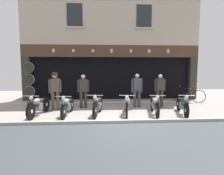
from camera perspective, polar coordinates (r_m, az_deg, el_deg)
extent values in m
cube|color=#9E948E|center=(12.01, -0.01, -3.79)|extent=(22.60, 10.00, 0.08)
cube|color=#A1A693|center=(7.21, 2.63, -10.06)|extent=(22.60, 0.16, 0.18)
cube|color=black|center=(14.14, -0.64, 3.16)|extent=(9.76, 4.00, 2.60)
cube|color=#332D28|center=(12.75, -23.53, 2.35)|extent=(0.44, 0.36, 2.60)
cube|color=#332D28|center=(13.36, 22.25, 2.54)|extent=(0.44, 0.36, 2.60)
cube|color=#23282D|center=(12.39, -0.18, 3.36)|extent=(9.33, 0.03, 2.18)
cube|color=#4B3122|center=(11.99, -0.05, 10.54)|extent=(10.60, 0.24, 0.70)
cube|color=#DBC684|center=(12.12, -16.63, 10.24)|extent=(0.14, 0.03, 0.20)
cube|color=#DBC684|center=(11.92, -11.14, 10.45)|extent=(0.14, 0.03, 0.16)
cube|color=#DBC684|center=(11.83, -5.54, 10.57)|extent=(0.14, 0.03, 0.16)
cube|color=#DBC684|center=(11.85, -0.14, 10.59)|extent=(0.14, 0.03, 0.22)
cube|color=#DBC684|center=(11.98, 5.49, 10.51)|extent=(0.14, 0.03, 0.18)
cube|color=#DBC684|center=(12.21, 10.75, 10.35)|extent=(0.14, 0.03, 0.19)
cube|color=#DBC684|center=(12.55, 15.96, 10.11)|extent=(0.14, 0.03, 0.22)
cube|color=#B9AA97|center=(12.39, -0.08, 19.92)|extent=(10.60, 0.40, 3.37)
cube|color=#23282D|center=(12.24, -10.79, 19.99)|extent=(0.90, 0.02, 1.30)
cube|color=#B9AA97|center=(12.05, -10.75, 16.81)|extent=(1.10, 0.12, 0.10)
cube|color=#23282D|center=(12.45, 9.28, 19.77)|extent=(0.90, 0.02, 1.30)
cube|color=#B9AA97|center=(12.27, 9.27, 16.64)|extent=(1.10, 0.12, 0.10)
cylinder|color=black|center=(8.07, -22.48, -6.44)|extent=(0.16, 0.66, 0.66)
cylinder|color=silver|center=(8.07, -22.48, -6.44)|extent=(0.12, 0.16, 0.15)
cylinder|color=black|center=(9.30, -18.62, -4.69)|extent=(0.17, 0.66, 0.66)
cylinder|color=silver|center=(9.30, -18.62, -4.69)|extent=(0.13, 0.16, 0.15)
cube|color=black|center=(8.66, -20.44, -4.72)|extent=(0.25, 1.27, 0.07)
cube|color=slate|center=(8.67, -20.42, -5.18)|extent=(0.24, 0.35, 0.26)
ellipsoid|color=#A59987|center=(8.47, -20.96, -3.60)|extent=(0.28, 0.49, 0.20)
ellipsoid|color=#38281E|center=(8.85, -19.80, -3.29)|extent=(0.24, 0.33, 0.10)
cube|color=black|center=(8.00, -22.58, -3.99)|extent=(0.15, 0.37, 0.04)
sphere|color=silver|center=(8.03, -22.43, -2.86)|extent=(0.15, 0.15, 0.15)
cylinder|color=silver|center=(8.02, -22.45, -2.30)|extent=(0.62, 0.11, 0.02)
cylinder|color=silver|center=(8.05, -22.43, -4.36)|extent=(0.08, 0.29, 0.60)
cylinder|color=black|center=(7.77, -13.95, -6.84)|extent=(0.12, 0.61, 0.60)
cylinder|color=silver|center=(7.77, -13.95, -6.84)|extent=(0.11, 0.14, 0.13)
cylinder|color=black|center=(9.09, -11.73, -4.92)|extent=(0.13, 0.61, 0.60)
cylinder|color=silver|center=(9.09, -11.73, -4.92)|extent=(0.12, 0.14, 0.13)
cube|color=#143F24|center=(8.40, -12.77, -5.01)|extent=(0.17, 1.28, 0.07)
cube|color=slate|center=(8.42, -12.76, -5.47)|extent=(0.23, 0.34, 0.26)
ellipsoid|color=gray|center=(8.21, -13.08, -3.85)|extent=(0.26, 0.48, 0.20)
ellipsoid|color=#38281E|center=(8.61, -12.41, -3.51)|extent=(0.22, 0.32, 0.10)
cube|color=#143F24|center=(7.71, -14.01, -4.51)|extent=(0.13, 0.37, 0.04)
sphere|color=silver|center=(7.73, -13.93, -3.13)|extent=(0.15, 0.15, 0.15)
cylinder|color=silver|center=(7.72, -13.95, -2.54)|extent=(0.62, 0.07, 0.02)
cylinder|color=silver|center=(7.75, -13.93, -4.69)|extent=(0.05, 0.23, 0.62)
cylinder|color=black|center=(7.61, -5.00, -6.68)|extent=(0.18, 0.68, 0.67)
cylinder|color=silver|center=(7.61, -5.00, -6.68)|extent=(0.12, 0.16, 0.15)
cylinder|color=black|center=(8.87, -3.44, -4.84)|extent=(0.19, 0.68, 0.67)
cylinder|color=silver|center=(8.87, -3.44, -4.84)|extent=(0.13, 0.16, 0.15)
cube|color=black|center=(8.22, -4.17, -4.87)|extent=(0.27, 1.20, 0.07)
cube|color=slate|center=(8.23, -4.16, -5.35)|extent=(0.25, 0.35, 0.26)
ellipsoid|color=#324E2D|center=(8.03, -4.37, -3.68)|extent=(0.29, 0.49, 0.20)
ellipsoid|color=#38281E|center=(8.41, -3.90, -3.36)|extent=(0.25, 0.33, 0.10)
cube|color=black|center=(7.54, -5.03, -4.03)|extent=(0.16, 0.37, 0.04)
sphere|color=silver|center=(7.57, -4.95, -2.89)|extent=(0.15, 0.15, 0.15)
cylinder|color=silver|center=(7.56, -4.96, -2.29)|extent=(0.62, 0.13, 0.02)
cylinder|color=silver|center=(7.59, -4.96, -4.48)|extent=(0.08, 0.27, 0.61)
cylinder|color=black|center=(7.71, 4.32, -6.64)|extent=(0.18, 0.64, 0.64)
cylinder|color=silver|center=(7.71, 4.32, -6.64)|extent=(0.12, 0.15, 0.14)
cylinder|color=black|center=(9.09, 4.55, -4.70)|extent=(0.18, 0.64, 0.64)
cylinder|color=silver|center=(9.09, 4.55, -4.70)|extent=(0.13, 0.16, 0.14)
cube|color=#1F2D4B|center=(8.38, 4.45, -4.79)|extent=(0.29, 1.29, 0.07)
cube|color=slate|center=(8.39, 4.45, -5.26)|extent=(0.25, 0.35, 0.26)
ellipsoid|color=#A2978A|center=(8.18, 4.44, -3.63)|extent=(0.29, 0.49, 0.20)
ellipsoid|color=#38281E|center=(8.60, 4.50, -3.29)|extent=(0.25, 0.33, 0.10)
cube|color=#1F2D4B|center=(7.65, 4.34, -4.17)|extent=(0.16, 0.37, 0.04)
sphere|color=silver|center=(7.68, 4.37, -2.90)|extent=(0.15, 0.15, 0.15)
cylinder|color=silver|center=(7.67, 4.37, -2.31)|extent=(0.62, 0.13, 0.02)
cylinder|color=silver|center=(7.69, 4.35, -4.47)|extent=(0.08, 0.29, 0.60)
cylinder|color=black|center=(7.85, 13.03, -6.54)|extent=(0.15, 0.65, 0.64)
cylinder|color=silver|center=(7.85, 13.03, -6.54)|extent=(0.12, 0.15, 0.14)
cylinder|color=black|center=(9.23, 11.59, -4.63)|extent=(0.16, 0.65, 0.64)
cylinder|color=silver|center=(9.23, 11.59, -4.63)|extent=(0.13, 0.15, 0.14)
cube|color=black|center=(8.52, 12.27, -4.71)|extent=(0.24, 1.31, 0.07)
cube|color=slate|center=(8.53, 12.26, -5.18)|extent=(0.24, 0.34, 0.26)
ellipsoid|color=#A7A290|center=(8.32, 12.48, -3.58)|extent=(0.28, 0.48, 0.20)
ellipsoid|color=#38281E|center=(8.74, 12.04, -3.24)|extent=(0.24, 0.32, 0.10)
cube|color=black|center=(7.79, 13.09, -4.09)|extent=(0.15, 0.37, 0.04)
sphere|color=silver|center=(7.82, 13.05, -2.86)|extent=(0.15, 0.15, 0.15)
cylinder|color=silver|center=(7.81, 13.06, -2.28)|extent=(0.62, 0.10, 0.02)
cylinder|color=silver|center=(7.83, 13.04, -4.40)|extent=(0.07, 0.29, 0.60)
cylinder|color=black|center=(8.25, 20.76, -6.23)|extent=(0.18, 0.63, 0.63)
cylinder|color=silver|center=(8.25, 20.76, -6.23)|extent=(0.12, 0.15, 0.14)
cylinder|color=black|center=(9.57, 18.76, -4.50)|extent=(0.19, 0.63, 0.63)
cylinder|color=silver|center=(9.57, 18.76, -4.50)|extent=(0.13, 0.16, 0.14)
cube|color=#1F3249|center=(8.88, 19.71, -4.54)|extent=(0.30, 1.26, 0.07)
cube|color=slate|center=(8.90, 19.70, -4.98)|extent=(0.26, 0.35, 0.26)
ellipsoid|color=#1C2628|center=(8.69, 20.01, -3.44)|extent=(0.30, 0.49, 0.20)
ellipsoid|color=#38281E|center=(9.09, 19.40, -3.14)|extent=(0.25, 0.33, 0.10)
cube|color=#1F3249|center=(8.19, 20.85, -3.95)|extent=(0.16, 0.37, 0.04)
sphere|color=silver|center=(8.22, 20.79, -2.73)|extent=(0.15, 0.15, 0.15)
cylinder|color=silver|center=(8.21, 20.81, -2.18)|extent=(0.61, 0.14, 0.02)
cylinder|color=silver|center=(8.23, 20.77, -4.20)|extent=(0.09, 0.29, 0.60)
cylinder|color=brown|center=(9.52, -15.43, -3.62)|extent=(0.15, 0.15, 0.90)
cylinder|color=brown|center=(9.52, -16.76, -3.67)|extent=(0.15, 0.15, 0.90)
cube|color=brown|center=(9.43, -16.22, 0.69)|extent=(0.42, 0.30, 0.59)
cube|color=white|center=(9.53, -16.25, 1.17)|extent=(0.14, 0.05, 0.33)
cube|color=maroon|center=(9.55, -16.25, 1.11)|extent=(0.05, 0.02, 0.31)
cylinder|color=brown|center=(9.44, -14.79, 0.46)|extent=(0.09, 0.09, 0.60)
cylinder|color=brown|center=(9.43, -17.64, 0.37)|extent=(0.09, 0.09, 0.60)
sphere|color=tan|center=(9.40, -16.30, 3.18)|extent=(0.21, 0.21, 0.21)
cylinder|color=#332D28|center=(9.40, -16.31, 3.54)|extent=(0.36, 0.36, 0.01)
cylinder|color=#332D28|center=(9.39, -16.32, 3.90)|extent=(0.23, 0.23, 0.12)
cylinder|color=#38332D|center=(9.73, -7.65, -3.45)|extent=(0.15, 0.15, 0.83)
cylinder|color=#38332D|center=(9.70, -8.94, -3.51)|extent=(0.15, 0.15, 0.83)
cube|color=#38332D|center=(9.62, -8.36, 0.59)|extent=(0.42, 0.30, 0.60)
cube|color=silver|center=(9.73, -8.47, 1.08)|extent=(0.14, 0.05, 0.34)
cube|color=navy|center=(9.74, -8.48, 1.01)|extent=(0.05, 0.02, 0.31)
cylinder|color=#38332D|center=(9.67, -6.98, 0.47)|extent=(0.09, 0.09, 0.58)
cylinder|color=#38332D|center=(9.59, -9.74, 0.38)|extent=(0.09, 0.09, 0.58)
sphere|color=tan|center=(9.59, -8.39, 3.05)|extent=(0.21, 0.21, 0.21)
cylinder|color=#3D424C|center=(9.92, 7.84, -3.19)|extent=(0.15, 0.15, 0.86)
cylinder|color=#3D424C|center=(9.87, 6.60, -3.22)|extent=(0.15, 0.15, 0.86)
cube|color=#3D424C|center=(9.81, 7.28, 0.91)|extent=(0.39, 0.24, 0.61)
cube|color=white|center=(9.91, 7.13, 1.40)|extent=(0.14, 0.03, 0.34)
cube|color=#47234C|center=(9.93, 7.11, 1.33)|extent=(0.05, 0.01, 0.32)
cylinder|color=#3D424C|center=(9.87, 8.60, 0.56)|extent=(0.09, 0.09, 0.66)
cylinder|color=#3D424C|center=(9.76, 5.93, 0.53)|extent=(0.09, 0.09, 0.66)
sphere|color=beige|center=(9.78, 7.31, 3.33)|extent=(0.20, 0.20, 0.20)
cylinder|color=#38332D|center=(10.14, 14.24, -3.06)|extent=(0.15, 0.15, 0.88)
cylinder|color=#38332D|center=(10.05, 13.09, -3.11)|extent=(0.15, 0.15, 0.88)
cube|color=#38332D|center=(10.01, 13.76, 0.88)|extent=(0.40, 0.26, 0.57)
cube|color=silver|center=(10.11, 13.51, 1.32)|extent=(0.14, 0.03, 0.32)
cube|color=maroon|center=(10.12, 13.48, 1.26)|extent=(0.05, 0.02, 0.29)
cylinder|color=#38332D|center=(10.11, 14.98, 0.63)|extent=(0.09, 0.09, 0.58)
cylinder|color=#38332D|center=(9.92, 12.51, 0.59)|extent=(0.09, 0.09, 0.58)
sphere|color=beige|center=(9.98, 13.82, 3.13)|extent=(0.20, 0.20, 0.20)
cylinder|color=#232328|center=(11.20, -22.87, 1.14)|extent=(0.06, 0.06, 2.29)
cylinder|color=#23281E|center=(11.15, -23.08, 5.38)|extent=(0.55, 0.03, 0.55)
torus|color=beige|center=(11.16, -23.05, 5.38)|extent=(0.57, 0.04, 0.57)
cylinder|color=#23281E|center=(11.17, -22.95, 2.17)|extent=(0.55, 0.03, 0.55)
torus|color=silver|center=(11.18, -22.92, 2.17)|extent=(0.57, 0.04, 0.57)
cylinder|color=#23281E|center=(11.22, -22.82, -1.02)|extent=(0.55, 0.03, 0.55)
torus|color=silver|center=(11.24, -22.79, -1.01)|extent=(0.57, 0.04, 0.57)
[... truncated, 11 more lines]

